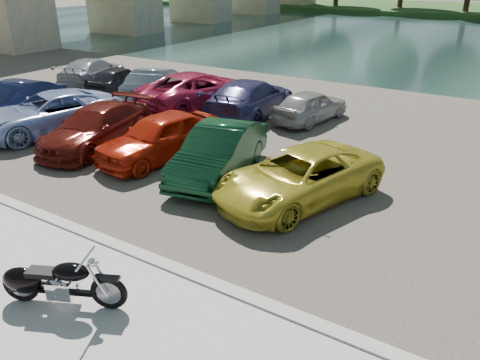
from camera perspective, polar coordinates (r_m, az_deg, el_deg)
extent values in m
plane|color=#595447|center=(9.20, -20.20, -15.15)|extent=(200.00, 200.00, 0.00)
cube|color=#ADAAA3|center=(8.78, -25.50, -17.97)|extent=(60.00, 6.00, 0.10)
cube|color=#ADAAA3|center=(10.18, -11.50, -9.27)|extent=(60.00, 0.30, 0.14)
cube|color=#453E38|center=(17.10, 9.36, 4.92)|extent=(60.00, 18.00, 0.04)
cube|color=#1A302E|center=(44.74, 24.85, 15.04)|extent=(120.00, 40.00, 0.00)
torus|color=black|center=(8.75, -15.68, -13.06)|extent=(0.67, 0.39, 0.68)
torus|color=black|center=(9.46, -25.15, -11.54)|extent=(0.67, 0.39, 0.68)
cylinder|color=#B2B2B7|center=(8.75, -15.68, -13.06)|extent=(0.44, 0.25, 0.46)
cylinder|color=#B2B2B7|center=(9.46, -25.15, -11.54)|extent=(0.44, 0.25, 0.46)
cylinder|color=silver|center=(8.55, -17.05, -11.70)|extent=(0.32, 0.18, 0.63)
cylinder|color=silver|center=(8.70, -16.54, -10.95)|extent=(0.32, 0.18, 0.63)
cylinder|color=silver|center=(8.49, -18.30, -9.03)|extent=(0.35, 0.70, 0.04)
sphere|color=silver|center=(8.49, -17.61, -9.56)|extent=(0.21, 0.21, 0.16)
sphere|color=silver|center=(8.46, -17.17, -9.62)|extent=(0.15, 0.15, 0.11)
cube|color=black|center=(8.57, -15.92, -11.41)|extent=(0.47, 0.32, 0.06)
cube|color=black|center=(9.11, -20.56, -12.62)|extent=(1.13, 0.60, 0.08)
cube|color=silver|center=(9.09, -20.91, -12.21)|extent=(0.54, 0.48, 0.34)
cylinder|color=silver|center=(8.93, -20.53, -11.27)|extent=(0.30, 0.27, 0.27)
cylinder|color=silver|center=(9.02, -21.68, -11.09)|extent=(0.30, 0.27, 0.27)
ellipsoid|color=black|center=(8.78, -19.92, -10.48)|extent=(0.77, 0.61, 0.32)
cube|color=black|center=(9.06, -22.92, -10.34)|extent=(0.62, 0.49, 0.10)
ellipsoid|color=black|center=(9.37, -25.02, -10.98)|extent=(0.80, 0.61, 0.50)
cube|color=black|center=(9.44, -25.21, -11.29)|extent=(0.44, 0.33, 0.30)
cylinder|color=silver|center=(9.41, -22.01, -12.03)|extent=(1.04, 0.54, 0.09)
cylinder|color=silver|center=(9.36, -22.09, -11.63)|extent=(1.04, 0.54, 0.09)
cylinder|color=#B2B2B7|center=(9.14, -21.79, -13.88)|extent=(0.08, 0.14, 0.22)
imported|color=#121838|center=(20.80, -26.01, 8.50)|extent=(2.31, 4.75, 1.50)
imported|color=#96ABDA|center=(18.69, -22.14, 7.54)|extent=(3.92, 5.77, 1.47)
imported|color=#58120C|center=(16.66, -17.14, 6.17)|extent=(2.66, 4.96, 1.37)
imported|color=red|center=(15.05, -9.72, 5.22)|extent=(2.43, 4.55, 1.47)
imported|color=#0F371D|center=(13.60, -2.57, 3.45)|extent=(2.42, 4.66, 1.46)
imported|color=gold|center=(12.21, 7.21, 0.45)|extent=(3.68, 5.29, 1.34)
imported|color=#94969D|center=(26.12, -17.56, 12.49)|extent=(3.43, 5.10, 1.37)
imported|color=black|center=(24.16, -14.54, 11.82)|extent=(2.02, 3.93, 1.28)
imported|color=slate|center=(22.18, -10.11, 11.42)|extent=(2.96, 4.80, 1.49)
imported|color=#A81C3E|center=(20.81, -5.15, 10.92)|extent=(3.57, 5.93, 1.54)
imported|color=navy|center=(19.32, 1.26, 9.94)|extent=(2.58, 5.43, 1.53)
imported|color=#9F9F9B|center=(18.95, 8.56, 8.96)|extent=(2.13, 3.92, 1.26)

